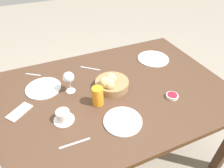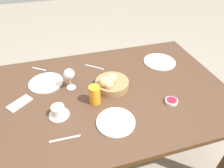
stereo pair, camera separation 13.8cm
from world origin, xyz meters
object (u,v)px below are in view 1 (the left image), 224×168
wine_glass (69,78)px  coffee_cup (63,116)px  jam_bowl_berry (172,96)px  cell_phone (19,112)px  plate_near_left (153,59)px  juice_glass (98,96)px  bread_basket (111,83)px  spoon_coffee (33,75)px  fork_silver (75,143)px  knife_silver (90,68)px  plate_far_center (123,121)px  plate_near_right (43,88)px

wine_glass → coffee_cup: wine_glass is taller
jam_bowl_berry → cell_phone: jam_bowl_berry is taller
plate_near_left → jam_bowl_berry: (0.15, 0.46, 0.01)m
coffee_cup → cell_phone: bearing=-35.9°
juice_glass → coffee_cup: juice_glass is taller
bread_basket → spoon_coffee: size_ratio=2.15×
plate_near_left → spoon_coffee: (0.96, -0.17, -0.00)m
plate_near_left → juice_glass: 0.69m
fork_silver → juice_glass: bearing=-132.9°
fork_silver → spoon_coffee: 0.73m
knife_silver → spoon_coffee: same height
plate_far_center → coffee_cup: size_ratio=1.86×
plate_near_right → coffee_cup: (-0.07, 0.34, 0.03)m
coffee_cup → spoon_coffee: bearing=-78.0°
cell_phone → plate_near_left: bearing=-169.6°
bread_basket → coffee_cup: bearing=23.3°
spoon_coffee → bread_basket: bearing=141.5°
wine_glass → bread_basket: bearing=163.1°
wine_glass → jam_bowl_berry: bearing=151.3°
juice_glass → wine_glass: 0.23m
coffee_cup → fork_silver: (-0.02, 0.18, -0.03)m
wine_glass → knife_silver: (-0.21, -0.21, -0.11)m
plate_far_center → wine_glass: 0.45m
bread_basket → knife_silver: (0.06, -0.29, -0.04)m
jam_bowl_berry → cell_phone: size_ratio=0.48×
plate_near_left → fork_silver: size_ratio=1.58×
knife_silver → coffee_cup: bearing=55.2°
bread_basket → plate_near_right: (0.43, -0.18, -0.04)m
jam_bowl_berry → spoon_coffee: size_ratio=0.74×
spoon_coffee → cell_phone: bearing=72.1°
wine_glass → plate_near_right: bearing=-31.2°
juice_glass → wine_glass: (0.13, -0.19, 0.05)m
plate_near_left → bread_basket: bearing=23.7°
coffee_cup → plate_near_right: bearing=-78.9°
fork_silver → plate_near_right: bearing=-80.9°
juice_glass → cell_phone: (0.47, -0.12, -0.06)m
plate_near_left → fork_silver: bearing=33.5°
juice_glass → cell_phone: size_ratio=0.77×
fork_silver → plate_far_center: bearing=-173.6°
plate_near_left → wine_glass: wine_glass is taller
plate_near_left → jam_bowl_berry: size_ratio=3.29×
jam_bowl_berry → cell_phone: (0.93, -0.26, -0.01)m
plate_near_left → plate_near_right: size_ratio=1.08×
juice_glass → spoon_coffee: 0.60m
plate_near_right → jam_bowl_berry: size_ratio=3.05×
plate_far_center → juice_glass: juice_glass is taller
plate_near_right → knife_silver: bearing=-164.1°
wine_glass → spoon_coffee: size_ratio=1.45×
bread_basket → wine_glass: size_ratio=1.48×
plate_far_center → spoon_coffee: plate_far_center is taller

